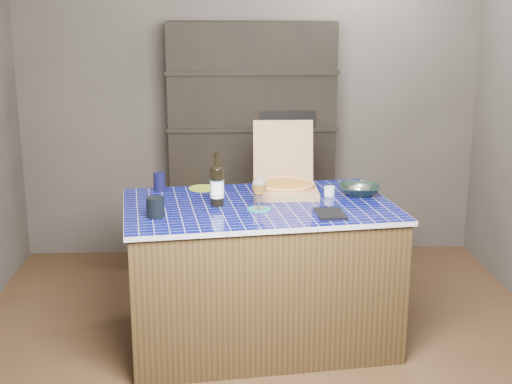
{
  "coord_description": "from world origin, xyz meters",
  "views": [
    {
      "loc": [
        -0.23,
        -3.68,
        1.9
      ],
      "look_at": [
        -0.04,
        0.0,
        0.94
      ],
      "focal_mm": 50.0,
      "sensor_mm": 36.0,
      "label": 1
    }
  ],
  "objects": [
    {
      "name": "white_jar",
      "position": [
        0.41,
        0.33,
        0.85
      ],
      "size": [
        0.06,
        0.06,
        0.05
      ],
      "primitive_type": "cylinder",
      "color": "white",
      "rests_on": "kitchen_island"
    },
    {
      "name": "navy_cup",
      "position": [
        -0.6,
        0.5,
        0.88
      ],
      "size": [
        0.07,
        0.07,
        0.11
      ],
      "primitive_type": "cylinder",
      "color": "black",
      "rests_on": "kitchen_island"
    },
    {
      "name": "dvd_case",
      "position": [
        0.35,
        -0.07,
        0.83
      ],
      "size": [
        0.16,
        0.21,
        0.02
      ],
      "primitive_type": "cube",
      "rotation": [
        0.0,
        0.0,
        0.06
      ],
      "color": "black",
      "rests_on": "kitchen_island"
    },
    {
      "name": "teal_trivet",
      "position": [
        -0.02,
        0.06,
        0.83
      ],
      "size": [
        0.13,
        0.13,
        0.01
      ],
      "primitive_type": "cylinder",
      "color": "#187E79",
      "rests_on": "kitchen_island"
    },
    {
      "name": "room",
      "position": [
        0.0,
        0.0,
        1.25
      ],
      "size": [
        3.5,
        3.5,
        3.5
      ],
      "color": "#503822",
      "rests_on": "ground"
    },
    {
      "name": "mead_bottle",
      "position": [
        -0.25,
        0.16,
        0.94
      ],
      "size": [
        0.08,
        0.08,
        0.3
      ],
      "color": "black",
      "rests_on": "kitchen_island"
    },
    {
      "name": "kitchen_island",
      "position": [
        -0.02,
        0.18,
        0.41
      ],
      "size": [
        1.61,
        1.13,
        0.82
      ],
      "rotation": [
        0.0,
        0.0,
        0.13
      ],
      "color": "#45321B",
      "rests_on": "floor"
    },
    {
      "name": "bowl",
      "position": [
        0.59,
        0.34,
        0.85
      ],
      "size": [
        0.26,
        0.26,
        0.06
      ],
      "primitive_type": "imported",
      "rotation": [
        0.0,
        0.0,
        -0.11
      ],
      "color": "black",
      "rests_on": "kitchen_island"
    },
    {
      "name": "green_trivet",
      "position": [
        -0.34,
        0.54,
        0.83
      ],
      "size": [
        0.17,
        0.17,
        0.01
      ],
      "primitive_type": "cylinder",
      "color": "#99B226",
      "rests_on": "kitchen_island"
    },
    {
      "name": "wine_glass",
      "position": [
        -0.02,
        0.06,
        0.95
      ],
      "size": [
        0.08,
        0.08,
        0.18
      ],
      "color": "white",
      "rests_on": "teal_trivet"
    },
    {
      "name": "shelving_unit",
      "position": [
        0.0,
        1.53,
        0.9
      ],
      "size": [
        1.2,
        0.41,
        1.8
      ],
      "color": "black",
      "rests_on": "floor"
    },
    {
      "name": "tumbler",
      "position": [
        -0.58,
        -0.06,
        0.88
      ],
      "size": [
        0.1,
        0.1,
        0.11
      ],
      "primitive_type": "cylinder",
      "color": "black",
      "rests_on": "kitchen_island"
    },
    {
      "name": "pizza_box",
      "position": [
        0.15,
        0.41,
        0.88
      ],
      "size": [
        0.37,
        0.45,
        0.4
      ],
      "rotation": [
        0.0,
        0.0,
        -0.02
      ],
      "color": "#93784B",
      "rests_on": "kitchen_island"
    },
    {
      "name": "foil_contents",
      "position": [
        0.59,
        0.34,
        0.86
      ],
      "size": [
        0.13,
        0.11,
        0.06
      ],
      "primitive_type": "ellipsoid",
      "color": "silver",
      "rests_on": "bowl"
    }
  ]
}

